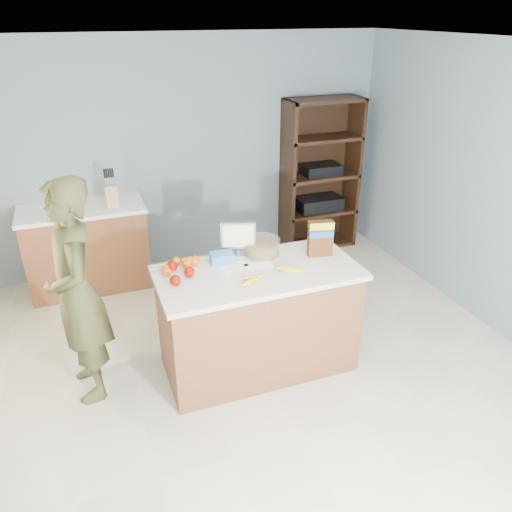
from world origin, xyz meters
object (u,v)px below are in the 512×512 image
object	(u,v)px
tv	(238,237)
shelving_unit	(318,177)
counter_peninsula	(258,323)
person	(77,294)
cereal_box	(321,236)

from	to	relation	value
tv	shelving_unit	bearing A→B (deg)	47.23
counter_peninsula	person	world-z (taller)	person
shelving_unit	tv	world-z (taller)	shelving_unit
counter_peninsula	cereal_box	size ratio (longest dim) A/B	5.28
counter_peninsula	cereal_box	distance (m)	0.86
cereal_box	tv	bearing A→B (deg)	158.57
counter_peninsula	cereal_box	xyz separation A→B (m)	(0.56, 0.07, 0.66)
counter_peninsula	cereal_box	world-z (taller)	cereal_box
shelving_unit	cereal_box	xyz separation A→B (m)	(-0.99, -1.98, 0.21)
counter_peninsula	tv	bearing A→B (deg)	100.01
shelving_unit	tv	size ratio (longest dim) A/B	6.38
tv	cereal_box	xyz separation A→B (m)	(0.61, -0.24, 0.01)
cereal_box	person	bearing A→B (deg)	176.25
shelving_unit	tv	xyz separation A→B (m)	(-1.61, -1.74, 0.19)
cereal_box	counter_peninsula	bearing A→B (deg)	-172.54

